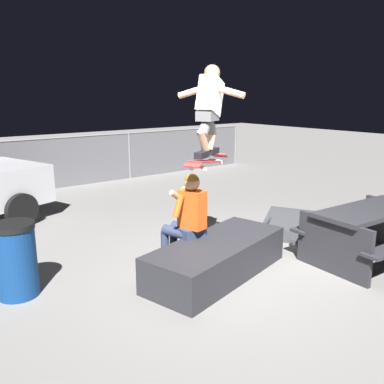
# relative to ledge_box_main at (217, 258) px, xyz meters

# --- Properties ---
(ground_plane) EXTENTS (40.00, 40.00, 0.00)m
(ground_plane) POSITION_rel_ledge_box_main_xyz_m (0.24, -0.02, -0.23)
(ground_plane) COLOR slate
(ledge_box_main) EXTENTS (2.21, 1.29, 0.46)m
(ledge_box_main) POSITION_rel_ledge_box_main_xyz_m (0.00, 0.00, 0.00)
(ledge_box_main) COLOR #28282D
(ledge_box_main) RESTS_ON ground
(person_sitting_on_ledge) EXTENTS (0.59, 0.79, 1.29)m
(person_sitting_on_ledge) POSITION_rel_ledge_box_main_xyz_m (-0.17, 0.44, 0.48)
(person_sitting_on_ledge) COLOR #2D3856
(person_sitting_on_ledge) RESTS_ON ground
(skateboard) EXTENTS (0.99, 0.65, 0.14)m
(skateboard) POSITION_rel_ledge_box_main_xyz_m (0.05, 0.27, 1.21)
(skateboard) COLOR #B72D2D
(skater_airborne) EXTENTS (0.63, 0.82, 1.12)m
(skater_airborne) POSITION_rel_ledge_box_main_xyz_m (0.10, 0.30, 1.90)
(skater_airborne) COLOR black
(kicker_ramp) EXTENTS (1.46, 1.30, 0.33)m
(kicker_ramp) POSITION_rel_ledge_box_main_xyz_m (2.10, 0.58, -0.18)
(kicker_ramp) COLOR #38383D
(kicker_ramp) RESTS_ON ground
(picnic_table_back) EXTENTS (1.78, 1.44, 0.75)m
(picnic_table_back) POSITION_rel_ledge_box_main_xyz_m (1.99, -0.92, 0.27)
(picnic_table_back) COLOR #28282D
(picnic_table_back) RESTS_ON ground
(trash_bin) EXTENTS (0.48, 0.48, 0.87)m
(trash_bin) POSITION_rel_ledge_box_main_xyz_m (-2.17, 1.00, 0.21)
(trash_bin) COLOR navy
(trash_bin) RESTS_ON ground
(fence_back) EXTENTS (12.05, 0.05, 1.26)m
(fence_back) POSITION_rel_ledge_box_main_xyz_m (0.24, 6.17, 0.44)
(fence_back) COLOR slate
(fence_back) RESTS_ON ground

